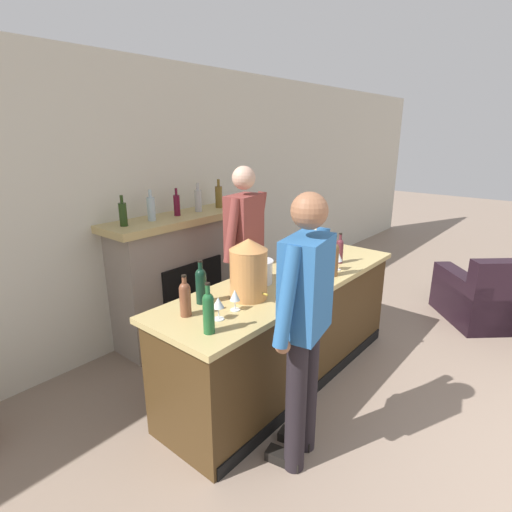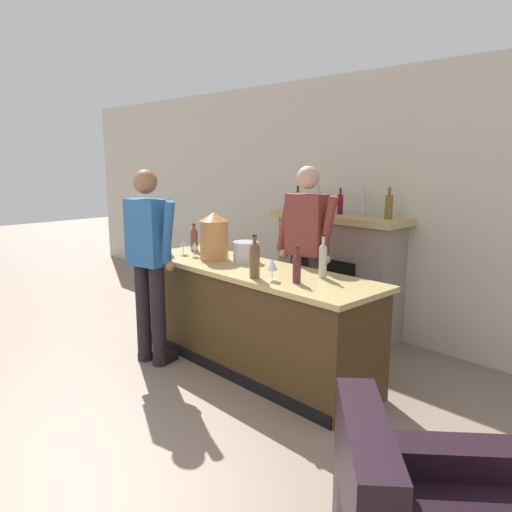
{
  "view_description": "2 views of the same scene",
  "coord_description": "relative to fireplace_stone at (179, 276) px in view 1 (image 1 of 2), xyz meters",
  "views": [
    {
      "loc": [
        -2.77,
        0.76,
        2.08
      ],
      "look_at": [
        -0.15,
        2.95,
        1.02
      ],
      "focal_mm": 28.0,
      "sensor_mm": 36.0,
      "label": 1
    },
    {
      "loc": [
        2.92,
        -0.36,
        1.88
      ],
      "look_at": [
        -0.41,
        2.77,
        0.97
      ],
      "focal_mm": 35.0,
      "sensor_mm": 36.0,
      "label": 2
    }
  ],
  "objects": [
    {
      "name": "armchair_black",
      "position": [
        2.39,
        -2.45,
        -0.38
      ],
      "size": [
        1.2,
        1.2,
        0.83
      ],
      "color": "black",
      "rests_on": "ground_plane"
    },
    {
      "name": "wine_bottle_burgundy_dark",
      "position": [
        0.71,
        -1.45,
        0.39
      ],
      "size": [
        0.06,
        0.06,
        0.28
      ],
      "color": "#53222A",
      "rests_on": "bar_counter"
    },
    {
      "name": "wine_bottle_rose_blush",
      "position": [
        -0.93,
        -1.22,
        0.4
      ],
      "size": [
        0.08,
        0.08,
        0.28
      ],
      "color": "brown",
      "rests_on": "bar_counter"
    },
    {
      "name": "wine_bottle_merlot_tall",
      "position": [
        0.74,
        -1.17,
        0.42
      ],
      "size": [
        0.06,
        0.06,
        0.35
      ],
      "color": "#B4B9AC",
      "rests_on": "bar_counter"
    },
    {
      "name": "ice_bucket_steel",
      "position": [
        -0.16,
        -1.2,
        0.36
      ],
      "size": [
        0.24,
        0.24,
        0.19
      ],
      "color": "silver",
      "rests_on": "bar_counter"
    },
    {
      "name": "person_customer",
      "position": [
        -0.63,
        -1.94,
        0.33
      ],
      "size": [
        0.65,
        0.36,
        1.77
      ],
      "color": "black",
      "rests_on": "ground_plane"
    },
    {
      "name": "wine_bottle_port_short",
      "position": [
        0.37,
        -1.58,
        0.42
      ],
      "size": [
        0.08,
        0.08,
        0.35
      ],
      "color": "brown",
      "rests_on": "bar_counter"
    },
    {
      "name": "wine_bottle_chardonnay_pale",
      "position": [
        -1.0,
        -1.51,
        0.41
      ],
      "size": [
        0.07,
        0.07,
        0.32
      ],
      "color": "#1D562B",
      "rests_on": "bar_counter"
    },
    {
      "name": "person_bartender",
      "position": [
        0.19,
        -0.75,
        0.34
      ],
      "size": [
        0.65,
        0.35,
        1.8
      ],
      "color": "#443B39",
      "rests_on": "ground_plane"
    },
    {
      "name": "fireplace_stone",
      "position": [
        0.0,
        0.0,
        0.0
      ],
      "size": [
        1.53,
        0.52,
        1.6
      ],
      "color": "gray",
      "rests_on": "ground_plane"
    },
    {
      "name": "bar_counter",
      "position": [
        0.06,
        -1.33,
        -0.19
      ],
      "size": [
        2.51,
        0.74,
        0.92
      ],
      "color": "#412D16",
      "rests_on": "ground_plane"
    },
    {
      "name": "wine_glass_mid_counter",
      "position": [
        -0.83,
        -1.42,
        0.38
      ],
      "size": [
        0.08,
        0.08,
        0.15
      ],
      "color": "silver",
      "rests_on": "bar_counter"
    },
    {
      "name": "wine_glass_front_right",
      "position": [
        -0.66,
        -1.41,
        0.37
      ],
      "size": [
        0.07,
        0.07,
        0.15
      ],
      "color": "silver",
      "rests_on": "bar_counter"
    },
    {
      "name": "wine_glass_by_dispenser",
      "position": [
        0.52,
        -1.53,
        0.39
      ],
      "size": [
        0.09,
        0.09,
        0.18
      ],
      "color": "silver",
      "rests_on": "bar_counter"
    },
    {
      "name": "wall_back_panel",
      "position": [
        0.3,
        0.26,
        0.72
      ],
      "size": [
        12.0,
        0.07,
        2.75
      ],
      "color": "beige",
      "rests_on": "ground_plane"
    },
    {
      "name": "wine_bottle_riesling_slim",
      "position": [
        -0.73,
        -1.15,
        0.41
      ],
      "size": [
        0.08,
        0.08,
        0.32
      ],
      "color": "black",
      "rests_on": "bar_counter"
    },
    {
      "name": "copper_dispenser",
      "position": [
        -0.44,
        -1.34,
        0.49
      ],
      "size": [
        0.28,
        0.31,
        0.45
      ],
      "color": "#C48047",
      "rests_on": "bar_counter"
    }
  ]
}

